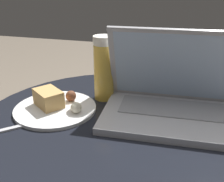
{
  "coord_description": "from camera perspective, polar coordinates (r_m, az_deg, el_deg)",
  "views": [
    {
      "loc": [
        0.14,
        -0.55,
        0.85
      ],
      "look_at": [
        -0.02,
        0.04,
        0.59
      ],
      "focal_mm": 42.0,
      "sensor_mm": 36.0,
      "label": 1
    }
  ],
  "objects": [
    {
      "name": "table",
      "position": [
        0.73,
        1.02,
        -15.33
      ],
      "size": [
        0.74,
        0.74,
        0.52
      ],
      "color": "#9E9EA3",
      "rests_on": "ground_plane"
    },
    {
      "name": "beer_glass",
      "position": [
        0.76,
        -1.8,
        4.98
      ],
      "size": [
        0.06,
        0.06,
        0.19
      ],
      "color": "gold",
      "rests_on": "table"
    },
    {
      "name": "fork",
      "position": [
        0.69,
        -15.65,
        -6.51
      ],
      "size": [
        0.14,
        0.13,
        0.0
      ],
      "color": "silver",
      "rests_on": "table"
    },
    {
      "name": "snack_plate",
      "position": [
        0.74,
        -12.37,
        -2.99
      ],
      "size": [
        0.22,
        0.22,
        0.05
      ],
      "color": "white",
      "rests_on": "table"
    },
    {
      "name": "laptop",
      "position": [
        0.69,
        13.49,
        -1.88
      ],
      "size": [
        0.37,
        0.24,
        0.23
      ],
      "color": "#B2B2B7",
      "rests_on": "table"
    }
  ]
}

